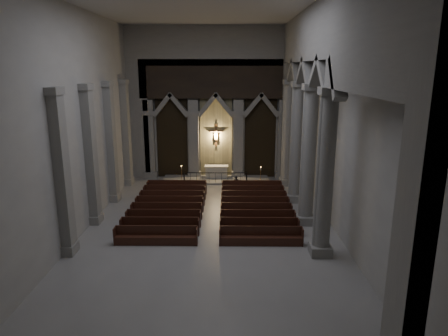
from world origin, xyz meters
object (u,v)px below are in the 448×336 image
(altar_rail, at_px, (215,176))
(pews, at_px, (212,210))
(candle_stand_left, at_px, (182,179))
(candle_stand_right, at_px, (260,181))
(altar, at_px, (216,171))
(worshipper, at_px, (236,184))

(altar_rail, height_order, pews, altar_rail)
(candle_stand_left, distance_m, candle_stand_right, 6.13)
(altar, bearing_deg, pews, -90.27)
(altar_rail, height_order, candle_stand_left, candle_stand_left)
(altar_rail, relative_size, candle_stand_right, 3.30)
(altar, xyz_separation_m, altar_rail, (-0.04, -1.52, 0.01))
(candle_stand_right, distance_m, worshipper, 2.44)
(worshipper, bearing_deg, candle_stand_right, 32.90)
(altar_rail, bearing_deg, altar, 88.57)
(candle_stand_left, distance_m, pews, 7.20)
(altar, height_order, pews, altar)
(candle_stand_left, xyz_separation_m, pews, (2.63, -6.70, -0.09))
(altar, bearing_deg, candle_stand_left, -151.08)
(pews, bearing_deg, worshipper, 71.42)
(candle_stand_left, height_order, candle_stand_right, candle_stand_right)
(altar, bearing_deg, worshipper, -65.27)
(candle_stand_right, xyz_separation_m, worshipper, (-1.88, -1.55, 0.18))
(candle_stand_right, bearing_deg, candle_stand_left, 176.41)
(altar_rail, relative_size, worshipper, 4.23)
(candle_stand_right, relative_size, pews, 0.16)
(candle_stand_right, height_order, pews, candle_stand_right)
(candle_stand_right, bearing_deg, altar_rail, 174.51)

